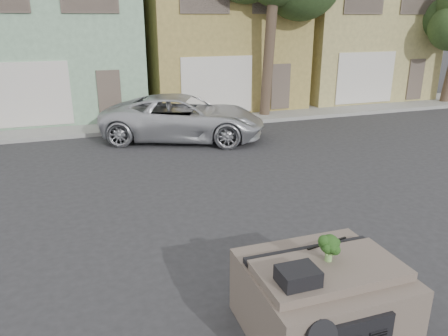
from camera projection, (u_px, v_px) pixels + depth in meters
ground_plane at (241, 235)px, 8.81m from camera, size 120.00×120.00×0.00m
sidewalk at (150, 122)px, 18.17m from camera, size 40.00×3.00×0.15m
townhouse_mint at (51, 27)px, 19.46m from camera, size 7.20×8.20×7.55m
townhouse_tan at (212, 26)px, 21.78m from camera, size 7.20×8.20×7.55m
townhouse_beige at (341, 26)px, 24.10m from camera, size 7.20×8.20×7.55m
silver_pickup at (184, 139)px, 15.83m from camera, size 6.31×4.67×1.59m
tree_near at (270, 16)px, 17.73m from camera, size 4.40×4.00×8.50m
car_dashboard at (321, 297)px, 5.94m from camera, size 2.00×1.80×1.12m
instrument_hump at (298, 276)px, 5.24m from camera, size 0.48×0.38×0.20m
wiper_arm at (327, 243)px, 6.19m from camera, size 0.69×0.15×0.02m
broccoli at (329, 248)px, 5.70m from camera, size 0.38×0.38×0.38m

